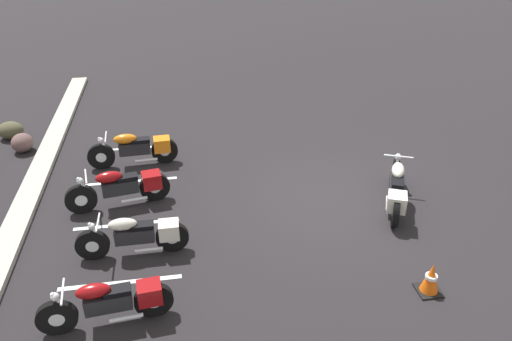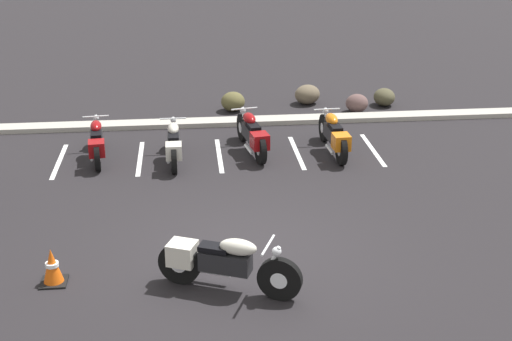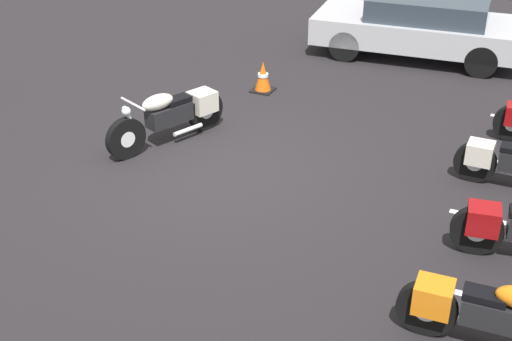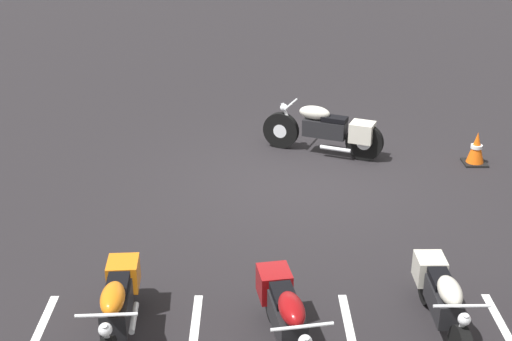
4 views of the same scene
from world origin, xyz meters
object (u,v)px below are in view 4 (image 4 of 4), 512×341
Objects in this scene: parked_bike_2 at (286,318)px; motorcycle_cream_featured at (328,130)px; traffic_cone at (476,149)px; parked_bike_1 at (442,299)px; parked_bike_3 at (118,307)px.

motorcycle_cream_featured is at bearing 160.03° from parked_bike_2.
motorcycle_cream_featured is 3.64× the size of traffic_cone.
parked_bike_1 is 1.78m from parked_bike_2.
parked_bike_2 is 3.74× the size of traffic_cone.
motorcycle_cream_featured is 5.34m from parked_bike_1.
motorcycle_cream_featured reaches higher than traffic_cone.
motorcycle_cream_featured is 1.03× the size of parked_bike_1.
parked_bike_3 reaches higher than traffic_cone.
parked_bike_1 is 3.53× the size of traffic_cone.
parked_bike_3 is at bearing -106.61° from parked_bike_2.
parked_bike_1 is 0.94× the size of parked_bike_2.
parked_bike_3 is 7.33m from traffic_cone.
traffic_cone is (-1.82, -4.85, -0.16)m from parked_bike_1.
parked_bike_1 is at bearing 69.46° from traffic_cone.
traffic_cone is at bearing -167.16° from motorcycle_cream_featured.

